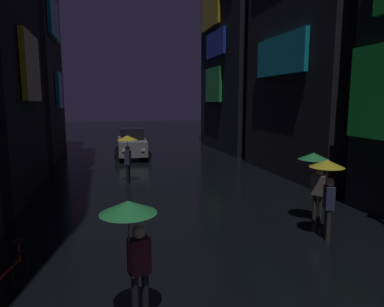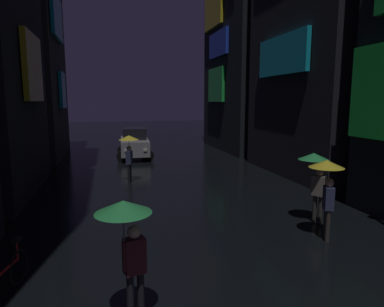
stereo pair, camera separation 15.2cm
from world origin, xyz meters
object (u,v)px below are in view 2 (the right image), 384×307
pedestrian_midstreet_left_yellow (129,146)px  car_distant (135,143)px  bicycle_parked_at_storefront (4,280)px  pedestrian_foreground_right_green (127,227)px  pedestrian_midstreet_centre_green (315,168)px  pedestrian_near_crossing_yellow (327,177)px

pedestrian_midstreet_left_yellow → car_distant: (0.76, 6.76, -0.74)m
bicycle_parked_at_storefront → car_distant: size_ratio=0.42×
car_distant → pedestrian_foreground_right_green: bearing=-94.8°
pedestrian_foreground_right_green → bicycle_parked_at_storefront: 2.85m
pedestrian_foreground_right_green → bicycle_parked_at_storefront: size_ratio=1.19×
pedestrian_midstreet_centre_green → pedestrian_near_crossing_yellow: bearing=-110.1°
pedestrian_midstreet_centre_green → pedestrian_midstreet_left_yellow: 8.28m
pedestrian_midstreet_left_yellow → bicycle_parked_at_storefront: size_ratio=1.19×
pedestrian_foreground_right_green → pedestrian_near_crossing_yellow: 5.77m
pedestrian_foreground_right_green → car_distant: 16.92m
bicycle_parked_at_storefront → pedestrian_midstreet_left_yellow: bearing=72.0°
pedestrian_foreground_right_green → pedestrian_near_crossing_yellow: bearing=24.0°
pedestrian_foreground_right_green → pedestrian_midstreet_left_yellow: (0.66, 10.08, 0.00)m
pedestrian_near_crossing_yellow → pedestrian_midstreet_centre_green: (0.43, 1.17, 0.00)m
car_distant → pedestrian_midstreet_centre_green: bearing=-72.2°
pedestrian_near_crossing_yellow → car_distant: (-3.85, 14.50, -0.74)m
pedestrian_near_crossing_yellow → bicycle_parked_at_storefront: pedestrian_near_crossing_yellow is taller
pedestrian_foreground_right_green → car_distant: bearing=85.2°
pedestrian_midstreet_left_yellow → bicycle_parked_at_storefront: 9.35m
pedestrian_foreground_right_green → bicycle_parked_at_storefront: bearing=150.0°
pedestrian_foreground_right_green → pedestrian_near_crossing_yellow: (5.27, 2.35, 0.00)m
bicycle_parked_at_storefront → pedestrian_foreground_right_green: bearing=-30.0°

